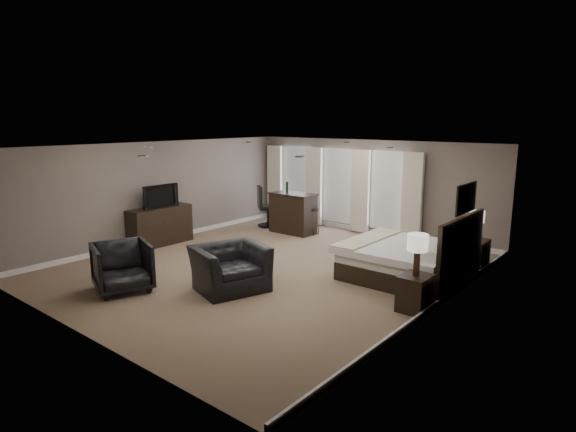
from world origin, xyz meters
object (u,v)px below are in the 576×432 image
Objects in this scene: nightstand_far at (474,255)px; bar_stool_right at (313,221)px; dresser at (160,226)px; armchair_near at (230,260)px; bar_stool_left at (295,219)px; desk_chair at (268,206)px; bed at (406,244)px; nightstand_near at (415,293)px; armchair_far at (122,265)px; lamp_far at (476,225)px; tv at (159,205)px; bar_counter at (293,213)px; lamp_near at (417,255)px.

bar_stool_right is at bearing 175.12° from nightstand_far.
dresser is 4.11m from bar_stool_right.
armchair_near is 4.84m from bar_stool_left.
desk_chair is at bearing 174.73° from bar_stool_left.
bed is at bearing 14.08° from dresser.
nightstand_far is 0.85× the size of bar_stool_left.
nightstand_near is 0.37× the size of dresser.
bar_stool_right is 0.60× the size of desk_chair.
bar_stool_left is at bearing 25.34° from armchair_far.
lamp_far is 0.49× the size of armchair_near.
desk_chair is (0.74, 3.33, -0.42)m from tv.
bed is 3.00× the size of bar_stool_right.
armchair_near is (-2.24, -2.70, -0.14)m from bed.
armchair_near reaches higher than bar_stool_right.
bar_counter is at bearing -91.41° from bar_stool_left.
nightstand_far is at bearing -143.28° from desk_chair.
armchair_near is at bearing -127.06° from nightstand_far.
lamp_near is 6.94m from dresser.
tv is 3.44m from armchair_far.
tv is 0.78× the size of bar_counter.
bar_stool_left is at bearing -29.41° from tv.
nightstand_near is 0.47× the size of bar_counter.
nightstand_near is 0.98× the size of lamp_far.
armchair_near is at bearing -65.55° from bar_counter.
bed is 5.60m from desk_chair.
nightstand_near is at bearing -35.85° from bar_stool_right.
armchair_near is at bearing -72.64° from bar_stool_right.
armchair_far is at bearing -47.60° from dresser.
nightstand_far is 2.97m from lamp_near.
bar_stool_right is at bearing 153.34° from bed.
bed is 1.72m from lamp_far.
lamp_far is (0.89, 1.45, 0.26)m from bed.
bar_counter reaches higher than tv.
desk_chair is (-5.29, 1.81, -0.09)m from bed.
bed is 1.72m from lamp_near.
armchair_far is 6.04m from desk_chair.
bed is at bearing -21.20° from bar_counter.
armchair_near is at bearing -158.27° from lamp_near.
nightstand_near is 7.00m from desk_chair.
nightstand_far is at bearing -2.97° from bar_stool_left.
armchair_near reaches higher than tv.
bar_stool_right is (-1.42, 4.54, -0.19)m from armchair_near.
tv reaches higher than nightstand_far.
desk_chair is (-6.18, 0.36, -0.35)m from lamp_far.
dresser is at bearing 0.00° from tv.
armchair_far is 1.37× the size of bar_stool_right.
bar_counter is at bearing 177.94° from lamp_far.
bar_stool_right reaches higher than nightstand_near.
bar_counter reaches higher than dresser.
bed is at bearing 121.54° from lamp_near.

